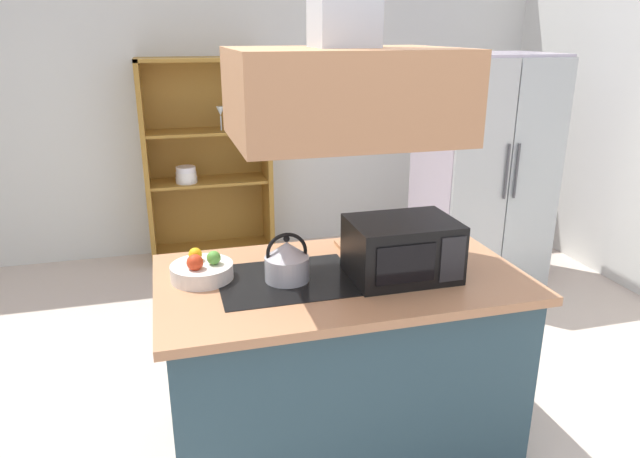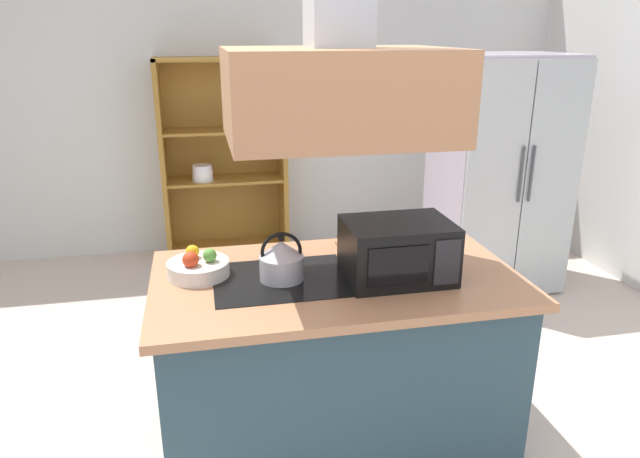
{
  "view_description": "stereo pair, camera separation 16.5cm",
  "coord_description": "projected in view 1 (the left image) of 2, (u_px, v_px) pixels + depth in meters",
  "views": [
    {
      "loc": [
        -0.52,
        -2.26,
        1.94
      ],
      "look_at": [
        0.21,
        0.38,
        1.0
      ],
      "focal_mm": 32.58,
      "sensor_mm": 36.0,
      "label": 1
    },
    {
      "loc": [
        -0.36,
        -2.29,
        1.94
      ],
      "look_at": [
        0.21,
        0.38,
        1.0
      ],
      "focal_mm": 32.58,
      "sensor_mm": 36.0,
      "label": 2
    }
  ],
  "objects": [
    {
      "name": "refrigerator",
      "position": [
        482.0,
        171.0,
        4.54
      ],
      "size": [
        0.9,
        0.78,
        1.78
      ],
      "color": "#BEB0C1",
      "rests_on": "ground"
    },
    {
      "name": "microwave",
      "position": [
        402.0,
        249.0,
        2.55
      ],
      "size": [
        0.46,
        0.35,
        0.26
      ],
      "color": "black",
      "rests_on": "kitchen_island"
    },
    {
      "name": "ground_plane",
      "position": [
        300.0,
        452.0,
        2.82
      ],
      "size": [
        7.8,
        7.8,
        0.0
      ],
      "primitive_type": "plane",
      "color": "beige"
    },
    {
      "name": "kettle",
      "position": [
        287.0,
        261.0,
        2.52
      ],
      "size": [
        0.2,
        0.2,
        0.22
      ],
      "color": "#B5B7BD",
      "rests_on": "kitchen_island"
    },
    {
      "name": "cutting_board",
      "position": [
        373.0,
        246.0,
        2.92
      ],
      "size": [
        0.34,
        0.24,
        0.02
      ],
      "primitive_type": "cube",
      "rotation": [
        0.0,
        0.0,
        0.01
      ],
      "color": "#B27C52",
      "rests_on": "kitchen_island"
    },
    {
      "name": "fruit_bowl",
      "position": [
        202.0,
        270.0,
        2.55
      ],
      "size": [
        0.27,
        0.27,
        0.14
      ],
      "color": "silver",
      "rests_on": "kitchen_island"
    },
    {
      "name": "dish_cabinet",
      "position": [
        208.0,
        172.0,
        5.07
      ],
      "size": [
        1.07,
        0.4,
        1.73
      ],
      "color": "#A1712A",
      "rests_on": "ground"
    },
    {
      "name": "range_hood",
      "position": [
        343.0,
        68.0,
        2.32
      ],
      "size": [
        0.9,
        0.7,
        1.19
      ],
      "color": "tan"
    },
    {
      "name": "wall_back",
      "position": [
        219.0,
        101.0,
        5.12
      ],
      "size": [
        6.0,
        0.12,
        2.7
      ],
      "primitive_type": "cube",
      "color": "silver",
      "rests_on": "ground"
    },
    {
      "name": "kitchen_island",
      "position": [
        339.0,
        361.0,
        2.75
      ],
      "size": [
        1.63,
        0.94,
        0.9
      ],
      "color": "#2C4854",
      "rests_on": "ground"
    }
  ]
}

